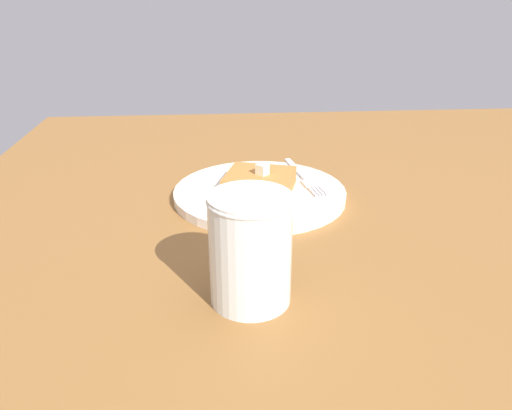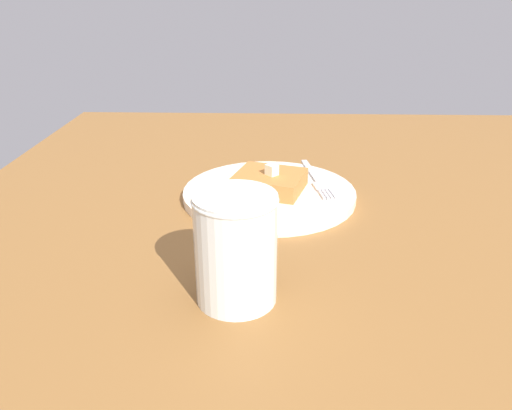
% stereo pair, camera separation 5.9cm
% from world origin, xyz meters
% --- Properties ---
extents(table_surface, '(1.12, 1.12, 0.03)m').
position_xyz_m(table_surface, '(0.00, 0.00, 0.01)').
color(table_surface, brown).
rests_on(table_surface, ground).
extents(plate, '(0.25, 0.25, 0.01)m').
position_xyz_m(plate, '(0.05, 0.11, 0.04)').
color(plate, silver).
rests_on(plate, table_surface).
extents(toast_slice_center, '(0.11, 0.11, 0.02)m').
position_xyz_m(toast_slice_center, '(0.05, 0.11, 0.05)').
color(toast_slice_center, '#AF6C32').
rests_on(toast_slice_center, plate).
extents(butter_pat_primary, '(0.02, 0.02, 0.02)m').
position_xyz_m(butter_pat_primary, '(0.05, 0.11, 0.07)').
color(butter_pat_primary, '#F3F1C7').
rests_on(butter_pat_primary, toast_slice_center).
extents(fork, '(0.16, 0.04, 0.00)m').
position_xyz_m(fork, '(0.09, 0.04, 0.04)').
color(fork, silver).
rests_on(fork, plate).
extents(syrup_jar, '(0.08, 0.08, 0.11)m').
position_xyz_m(syrup_jar, '(-0.20, 0.14, 0.08)').
color(syrup_jar, '#582808').
rests_on(syrup_jar, table_surface).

